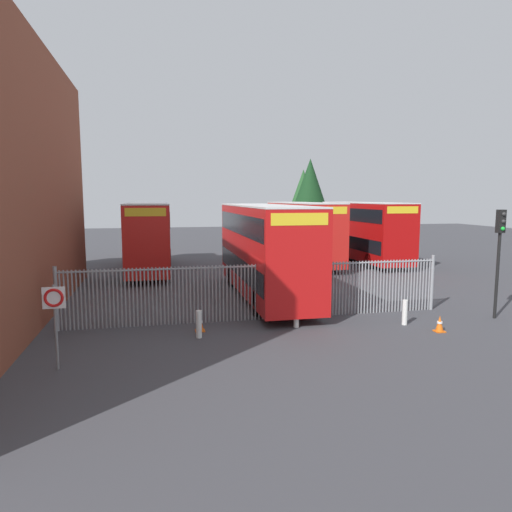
{
  "coord_description": "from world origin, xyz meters",
  "views": [
    {
      "loc": [
        -4.62,
        -17.21,
        4.76
      ],
      "look_at": [
        0.0,
        4.0,
        2.0
      ],
      "focal_mm": 32.3,
      "sensor_mm": 36.0,
      "label": 1
    }
  ],
  "objects_px": {
    "double_decker_bus_behind_fence_left": "(148,234)",
    "bollard_near_right": "(405,312)",
    "traffic_cone_mid_forecourt": "(440,324)",
    "double_decker_bus_behind_fence_right": "(302,230)",
    "bollard_center_front": "(296,315)",
    "speed_limit_sign_post": "(54,307)",
    "double_decker_bus_far_back": "(364,229)",
    "traffic_cone_by_gate": "(200,323)",
    "traffic_light_kerbside": "(500,244)",
    "bollard_near_left": "(199,324)",
    "double_decker_bus_near_gate": "(265,247)"
  },
  "relations": [
    {
      "from": "traffic_cone_mid_forecourt",
      "to": "double_decker_bus_behind_fence_right",
      "type": "bearing_deg",
      "value": 88.47
    },
    {
      "from": "double_decker_bus_near_gate",
      "to": "speed_limit_sign_post",
      "type": "xyz_separation_m",
      "value": [
        -7.77,
        -7.84,
        -0.65
      ]
    },
    {
      "from": "bollard_center_front",
      "to": "traffic_cone_mid_forecourt",
      "type": "bearing_deg",
      "value": -18.89
    },
    {
      "from": "double_decker_bus_behind_fence_left",
      "to": "bollard_near_right",
      "type": "relative_size",
      "value": 11.38
    },
    {
      "from": "double_decker_bus_near_gate",
      "to": "speed_limit_sign_post",
      "type": "distance_m",
      "value": 11.05
    },
    {
      "from": "double_decker_bus_near_gate",
      "to": "traffic_light_kerbside",
      "type": "xyz_separation_m",
      "value": [
        8.07,
        -5.63,
        0.56
      ]
    },
    {
      "from": "bollard_near_left",
      "to": "bollard_near_right",
      "type": "height_order",
      "value": "same"
    },
    {
      "from": "double_decker_bus_behind_fence_left",
      "to": "traffic_light_kerbside",
      "type": "bearing_deg",
      "value": -47.73
    },
    {
      "from": "bollard_center_front",
      "to": "bollard_near_right",
      "type": "height_order",
      "value": "same"
    },
    {
      "from": "double_decker_bus_behind_fence_right",
      "to": "bollard_near_left",
      "type": "height_order",
      "value": "double_decker_bus_behind_fence_right"
    },
    {
      "from": "bollard_near_left",
      "to": "traffic_cone_mid_forecourt",
      "type": "distance_m",
      "value": 8.53
    },
    {
      "from": "bollard_center_front",
      "to": "double_decker_bus_near_gate",
      "type": "bearing_deg",
      "value": 89.75
    },
    {
      "from": "double_decker_bus_far_back",
      "to": "speed_limit_sign_post",
      "type": "distance_m",
      "value": 25.62
    },
    {
      "from": "bollard_center_front",
      "to": "traffic_cone_mid_forecourt",
      "type": "relative_size",
      "value": 1.61
    },
    {
      "from": "bollard_near_right",
      "to": "bollard_near_left",
      "type": "bearing_deg",
      "value": 179.88
    },
    {
      "from": "double_decker_bus_behind_fence_left",
      "to": "bollard_near_left",
      "type": "xyz_separation_m",
      "value": [
        1.86,
        -15.02,
        -1.95
      ]
    },
    {
      "from": "double_decker_bus_behind_fence_left",
      "to": "speed_limit_sign_post",
      "type": "bearing_deg",
      "value": -97.49
    },
    {
      "from": "traffic_cone_by_gate",
      "to": "speed_limit_sign_post",
      "type": "relative_size",
      "value": 0.25
    },
    {
      "from": "double_decker_bus_behind_fence_right",
      "to": "speed_limit_sign_post",
      "type": "bearing_deg",
      "value": -125.44
    },
    {
      "from": "traffic_cone_mid_forecourt",
      "to": "traffic_light_kerbside",
      "type": "relative_size",
      "value": 0.14
    },
    {
      "from": "double_decker_bus_behind_fence_left",
      "to": "traffic_cone_mid_forecourt",
      "type": "distance_m",
      "value": 19.27
    },
    {
      "from": "double_decker_bus_far_back",
      "to": "traffic_light_kerbside",
      "type": "height_order",
      "value": "double_decker_bus_far_back"
    },
    {
      "from": "bollard_center_front",
      "to": "traffic_cone_mid_forecourt",
      "type": "height_order",
      "value": "bollard_center_front"
    },
    {
      "from": "bollard_near_right",
      "to": "speed_limit_sign_post",
      "type": "bearing_deg",
      "value": -169.87
    },
    {
      "from": "double_decker_bus_near_gate",
      "to": "double_decker_bus_far_back",
      "type": "height_order",
      "value": "same"
    },
    {
      "from": "double_decker_bus_near_gate",
      "to": "bollard_near_left",
      "type": "height_order",
      "value": "double_decker_bus_near_gate"
    },
    {
      "from": "bollard_center_front",
      "to": "traffic_light_kerbside",
      "type": "relative_size",
      "value": 0.22
    },
    {
      "from": "bollard_near_left",
      "to": "double_decker_bus_near_gate",
      "type": "bearing_deg",
      "value": 57.35
    },
    {
      "from": "bollard_center_front",
      "to": "speed_limit_sign_post",
      "type": "height_order",
      "value": "speed_limit_sign_post"
    },
    {
      "from": "double_decker_bus_near_gate",
      "to": "bollard_near_right",
      "type": "distance_m",
      "value": 7.29
    },
    {
      "from": "traffic_light_kerbside",
      "to": "speed_limit_sign_post",
      "type": "bearing_deg",
      "value": -172.08
    },
    {
      "from": "double_decker_bus_far_back",
      "to": "speed_limit_sign_post",
      "type": "xyz_separation_m",
      "value": [
        -17.84,
        -18.38,
        -0.65
      ]
    },
    {
      "from": "bollard_near_right",
      "to": "double_decker_bus_behind_fence_right",
      "type": "bearing_deg",
      "value": 85.77
    },
    {
      "from": "double_decker_bus_far_back",
      "to": "traffic_cone_mid_forecourt",
      "type": "xyz_separation_m",
      "value": [
        -5.26,
        -17.36,
        -2.13
      ]
    },
    {
      "from": "double_decker_bus_behind_fence_left",
      "to": "bollard_center_front",
      "type": "distance_m",
      "value": 15.61
    },
    {
      "from": "double_decker_bus_far_back",
      "to": "traffic_cone_by_gate",
      "type": "bearing_deg",
      "value": -131.35
    },
    {
      "from": "bollard_center_front",
      "to": "traffic_light_kerbside",
      "type": "height_order",
      "value": "traffic_light_kerbside"
    },
    {
      "from": "double_decker_bus_behind_fence_right",
      "to": "traffic_cone_by_gate",
      "type": "relative_size",
      "value": 18.32
    },
    {
      "from": "double_decker_bus_behind_fence_right",
      "to": "bollard_near_right",
      "type": "relative_size",
      "value": 11.38
    },
    {
      "from": "double_decker_bus_behind_fence_left",
      "to": "traffic_cone_by_gate",
      "type": "xyz_separation_m",
      "value": [
        1.96,
        -14.25,
        -2.13
      ]
    },
    {
      "from": "double_decker_bus_far_back",
      "to": "double_decker_bus_behind_fence_left",
      "type": "bearing_deg",
      "value": -175.49
    },
    {
      "from": "bollard_center_front",
      "to": "speed_limit_sign_post",
      "type": "relative_size",
      "value": 0.4
    },
    {
      "from": "double_decker_bus_behind_fence_right",
      "to": "speed_limit_sign_post",
      "type": "relative_size",
      "value": 4.5
    },
    {
      "from": "traffic_cone_mid_forecourt",
      "to": "bollard_center_front",
      "type": "bearing_deg",
      "value": 161.11
    },
    {
      "from": "double_decker_bus_behind_fence_left",
      "to": "traffic_light_kerbside",
      "type": "relative_size",
      "value": 2.51
    },
    {
      "from": "traffic_cone_by_gate",
      "to": "traffic_light_kerbside",
      "type": "distance_m",
      "value": 11.95
    },
    {
      "from": "bollard_near_right",
      "to": "speed_limit_sign_post",
      "type": "xyz_separation_m",
      "value": [
        -11.84,
        -2.12,
        1.3
      ]
    },
    {
      "from": "bollard_center_front",
      "to": "traffic_cone_by_gate",
      "type": "xyz_separation_m",
      "value": [
        -3.53,
        0.24,
        -0.19
      ]
    },
    {
      "from": "double_decker_bus_behind_fence_right",
      "to": "speed_limit_sign_post",
      "type": "xyz_separation_m",
      "value": [
        -13.04,
        -18.32,
        -0.65
      ]
    },
    {
      "from": "traffic_cone_by_gate",
      "to": "traffic_cone_mid_forecourt",
      "type": "distance_m",
      "value": 8.57
    }
  ]
}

